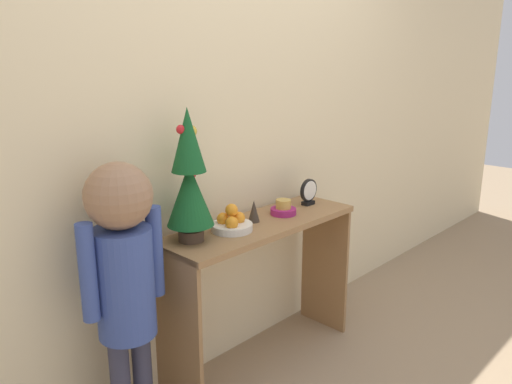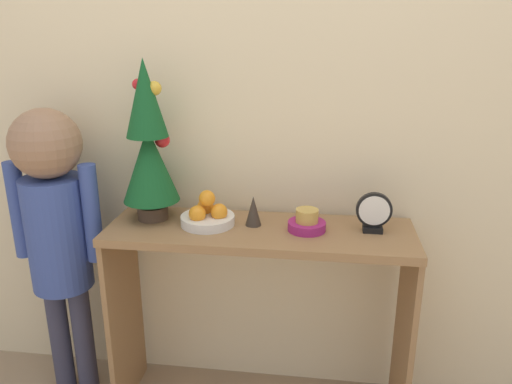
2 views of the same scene
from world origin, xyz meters
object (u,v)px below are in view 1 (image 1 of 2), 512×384
at_px(figurine, 254,211).
at_px(child_figure, 124,267).
at_px(singing_bowl, 283,209).
at_px(mini_tree, 189,178).
at_px(fruit_bowl, 232,223).
at_px(desk_clock, 309,192).

height_order(figurine, child_figure, child_figure).
bearing_deg(singing_bowl, child_figure, -179.80).
relative_size(mini_tree, singing_bowl, 4.38).
relative_size(fruit_bowl, child_figure, 0.17).
relative_size(mini_tree, desk_clock, 4.06).
distance_m(desk_clock, child_figure, 1.16).
relative_size(singing_bowl, desk_clock, 0.93).
relative_size(fruit_bowl, desk_clock, 1.36).
bearing_deg(desk_clock, mini_tree, 178.29).
height_order(mini_tree, singing_bowl, mini_tree).
xyz_separation_m(figurine, child_figure, (-0.74, -0.03, -0.05)).
distance_m(figurine, child_figure, 0.74).
xyz_separation_m(singing_bowl, child_figure, (-0.93, -0.00, -0.03)).
distance_m(singing_bowl, child_figure, 0.93).
bearing_deg(figurine, desk_clock, -1.12).
height_order(fruit_bowl, figurine, fruit_bowl).
bearing_deg(mini_tree, child_figure, -173.31).
xyz_separation_m(fruit_bowl, figurine, (0.16, 0.02, 0.02)).
bearing_deg(fruit_bowl, desk_clock, 0.68).
relative_size(singing_bowl, child_figure, 0.11).
relative_size(singing_bowl, figurine, 1.22).
bearing_deg(child_figure, mini_tree, 6.69).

